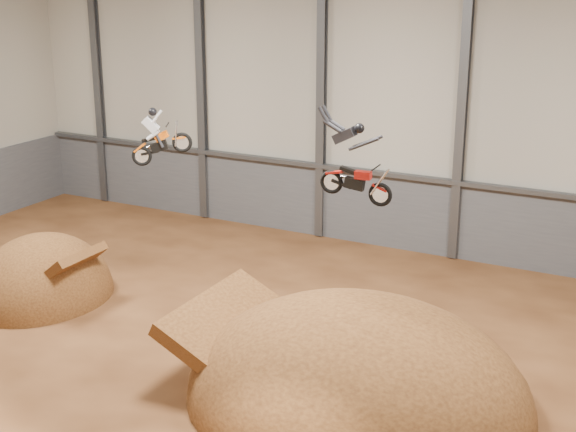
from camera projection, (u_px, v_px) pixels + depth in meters
The scene contains 12 objects.
floor at pixel (214, 385), 25.30m from camera, with size 40.00×40.00×0.00m, color #452512.
back_wall at pixel (391, 98), 35.89m from camera, with size 40.00×0.10×14.00m, color #AEA99A.
lower_band_back at pixel (386, 211), 37.37m from camera, with size 39.80×0.18×3.50m, color #515359.
steel_rail at pixel (386, 174), 36.71m from camera, with size 39.80×0.35×0.20m, color #47494F.
steel_column_0 at pixel (98, 76), 43.10m from camera, with size 0.40×0.36×13.90m, color #47494F.
steel_column_1 at pixel (201, 84), 40.14m from camera, with size 0.40×0.36×13.90m, color #47494F.
steel_column_2 at pixel (321, 93), 37.19m from camera, with size 0.40×0.36×13.90m, color #47494F.
steel_column_3 at pixel (462, 104), 34.24m from camera, with size 0.40×0.36×13.90m, color #47494F.
takeoff_ramp at pixel (43, 298), 31.99m from camera, with size 5.20×6.00×5.20m, color #422410.
landing_ramp at pixel (356, 400), 24.45m from camera, with size 10.71×9.48×6.18m, color #422410.
fmx_rider_a at pixel (164, 131), 29.81m from camera, with size 2.35×0.89×2.12m, color orange, non-canonical shape.
fmx_rider_b at pixel (355, 157), 23.35m from camera, with size 2.98×0.85×2.56m, color #AE120C, non-canonical shape.
Camera 1 is at (12.54, -18.88, 12.67)m, focal length 50.00 mm.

